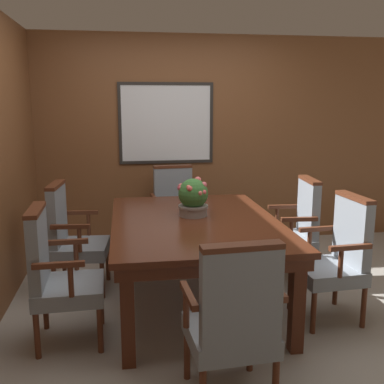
% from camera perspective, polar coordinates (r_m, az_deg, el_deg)
% --- Properties ---
extents(ground_plane, '(14.00, 14.00, 0.00)m').
position_cam_1_polar(ground_plane, '(3.88, 1.38, -14.41)').
color(ground_plane, '#A39E93').
extents(wall_back, '(7.20, 0.08, 2.45)m').
position_cam_1_polar(wall_back, '(5.33, -2.04, 6.42)').
color(wall_back, brown).
rests_on(wall_back, ground_plane).
extents(dining_table, '(1.35, 1.89, 0.74)m').
position_cam_1_polar(dining_table, '(3.72, 0.35, -4.80)').
color(dining_table, '#4C2314').
rests_on(dining_table, ground_plane).
extents(chair_left_far, '(0.51, 0.55, 0.99)m').
position_cam_1_polar(chair_left_far, '(4.18, -15.05, -5.31)').
color(chair_left_far, '#562B19').
rests_on(chair_left_far, ground_plane).
extents(chair_right_far, '(0.51, 0.55, 0.99)m').
position_cam_1_polar(chair_right_far, '(4.39, 12.99, -4.41)').
color(chair_right_far, '#562B19').
rests_on(chair_right_far, ground_plane).
extents(chair_right_near, '(0.50, 0.54, 0.99)m').
position_cam_1_polar(chair_right_near, '(3.71, 17.96, -7.64)').
color(chair_right_near, '#562B19').
rests_on(chair_right_near, ground_plane).
extents(chair_head_near, '(0.54, 0.50, 0.99)m').
position_cam_1_polar(chair_head_near, '(2.57, 5.34, -15.85)').
color(chair_head_near, '#562B19').
rests_on(chair_head_near, ground_plane).
extents(chair_left_near, '(0.49, 0.53, 0.99)m').
position_cam_1_polar(chair_left_near, '(3.32, -16.77, -9.82)').
color(chair_left_near, '#562B19').
rests_on(chair_left_near, ground_plane).
extents(chair_head_far, '(0.55, 0.51, 0.99)m').
position_cam_1_polar(chair_head_far, '(5.03, -2.17, -2.11)').
color(chair_head_far, '#562B19').
rests_on(chair_head_far, ground_plane).
extents(potted_plant, '(0.26, 0.26, 0.33)m').
position_cam_1_polar(potted_plant, '(3.78, 0.13, -0.70)').
color(potted_plant, gray).
rests_on(potted_plant, dining_table).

